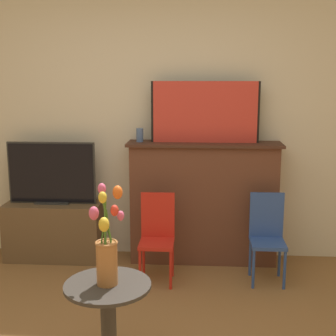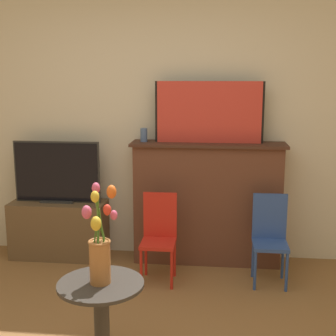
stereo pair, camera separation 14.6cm
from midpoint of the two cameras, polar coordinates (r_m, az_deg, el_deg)
wall_back at (r=4.40m, az=-2.71°, el=6.52°), size 8.00×0.06×2.70m
fireplace_mantel at (r=4.32m, az=3.37°, el=-4.04°), size 1.39×0.34×1.12m
painting at (r=4.19m, az=3.54°, el=6.82°), size 0.96×0.03×0.54m
mantel_candle at (r=4.25m, az=-4.44°, el=4.01°), size 0.06×0.06×0.12m
tv_stand at (r=4.60m, az=-14.59°, el=-7.42°), size 0.89×0.36×0.54m
tv_monitor at (r=4.46m, az=-14.91°, el=-0.69°), size 0.81×0.12×0.58m
chair_red at (r=3.96m, az=-2.39°, el=-7.92°), size 0.28×0.28×0.74m
chair_blue at (r=4.03m, az=10.96°, el=-7.78°), size 0.28×0.28×0.74m
side_table at (r=2.80m, az=-8.83°, el=-17.57°), size 0.49×0.49×0.58m
vase_tulips at (r=2.63m, az=-9.06°, el=-9.59°), size 0.17×0.25×0.55m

